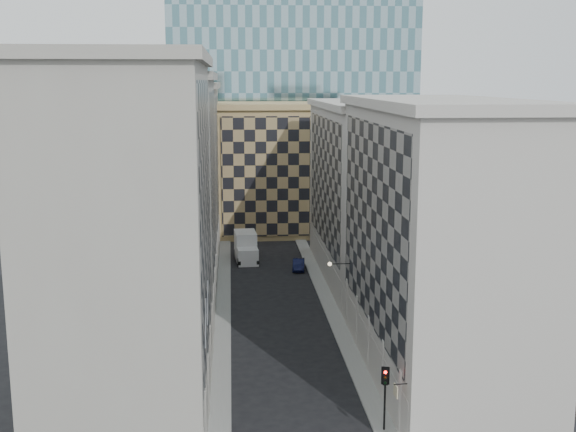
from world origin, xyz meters
TOP-DOWN VIEW (x-y plane):
  - sidewalk_west at (-5.25, 30.00)m, footprint 1.50×100.00m
  - sidewalk_east at (5.25, 30.00)m, footprint 1.50×100.00m
  - bldg_left_a at (-10.88, 11.00)m, footprint 10.80×22.80m
  - bldg_left_b at (-10.88, 33.00)m, footprint 10.80×22.80m
  - bldg_left_c at (-10.88, 55.00)m, footprint 10.80×22.80m
  - bldg_right_a at (10.88, 15.00)m, footprint 10.80×26.80m
  - bldg_right_b at (10.89, 42.00)m, footprint 10.80×28.80m
  - tan_block at (2.00, 67.90)m, footprint 16.80×14.80m
  - church_tower at (0.00, 82.00)m, footprint 7.20×7.20m
  - flagpoles_left at (-5.90, 6.00)m, footprint 0.10×6.33m
  - bracket_lamp at (4.38, 24.00)m, footprint 1.98×0.36m
  - traffic_light at (5.19, 5.33)m, footprint 0.52×0.49m
  - box_truck at (-2.57, 50.50)m, footprint 2.99×6.46m
  - dark_car at (3.50, 45.36)m, footprint 1.80×4.06m
  - shop_sign at (5.33, 3.00)m, footprint 0.85×0.74m

SIDE VIEW (x-z plane):
  - sidewalk_west at x=-5.25m, z-range 0.00..0.15m
  - sidewalk_east at x=5.25m, z-range 0.00..0.15m
  - dark_car at x=3.50m, z-range 0.00..1.30m
  - box_truck at x=-2.57m, z-range -0.22..3.24m
  - traffic_light at x=5.19m, z-range 1.05..5.20m
  - shop_sign at x=5.33m, z-range 3.42..4.24m
  - bracket_lamp at x=4.38m, z-range 6.02..6.38m
  - flagpoles_left at x=-5.90m, z-range 6.83..9.17m
  - tan_block at x=2.00m, z-range 0.04..18.84m
  - bldg_right_b at x=10.89m, z-range 0.00..19.70m
  - bldg_right_a at x=10.88m, z-range -0.03..20.67m
  - bldg_left_c at x=-10.88m, z-range -0.02..21.68m
  - bldg_left_b at x=-10.88m, z-range -0.03..22.67m
  - bldg_left_a at x=-10.88m, z-range -0.03..23.67m
  - church_tower at x=0.00m, z-range 1.20..52.70m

